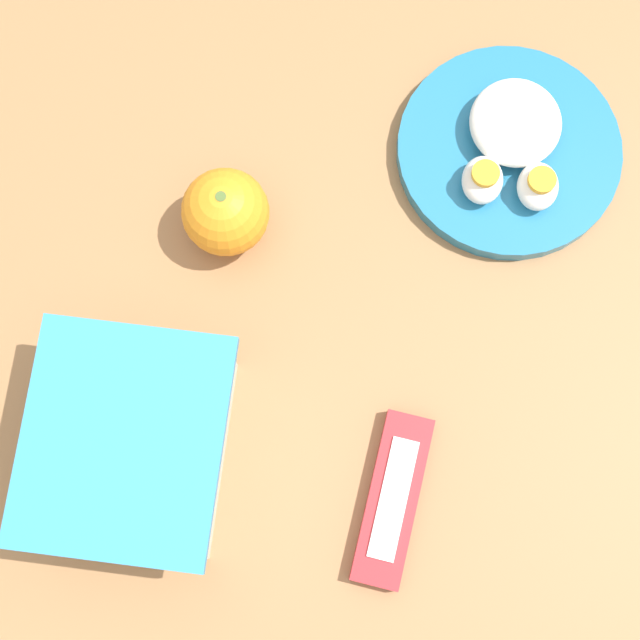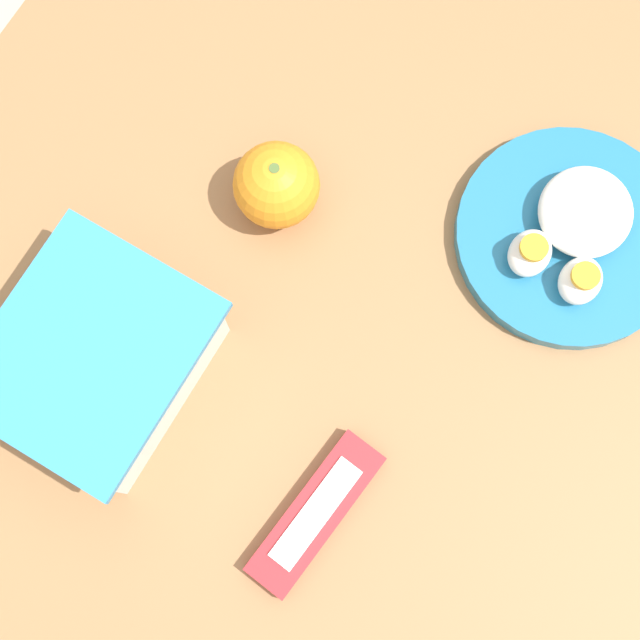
# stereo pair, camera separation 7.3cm
# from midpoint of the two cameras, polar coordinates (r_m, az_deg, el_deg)

# --- Properties ---
(ground_plane) EXTENTS (10.00, 10.00, 0.00)m
(ground_plane) POSITION_cam_midpoint_polar(r_m,az_deg,el_deg) (1.54, -0.31, -7.67)
(ground_plane) COLOR #B2A899
(table) EXTENTS (1.18, 0.94, 0.71)m
(table) POSITION_cam_midpoint_polar(r_m,az_deg,el_deg) (0.93, -0.50, -4.18)
(table) COLOR #996B42
(table) RESTS_ON ground_plane
(food_container) EXTENTS (0.19, 0.17, 0.10)m
(food_container) POSITION_cam_midpoint_polar(r_m,az_deg,el_deg) (0.81, -14.35, -8.30)
(food_container) COLOR white
(food_container) RESTS_ON table
(orange_fruit) EXTENTS (0.08, 0.08, 0.08)m
(orange_fruit) POSITION_cam_midpoint_polar(r_m,az_deg,el_deg) (0.83, -8.55, 6.36)
(orange_fruit) COLOR orange
(orange_fruit) RESTS_ON table
(rice_plate) EXTENTS (0.22, 0.22, 0.05)m
(rice_plate) POSITION_cam_midpoint_polar(r_m,az_deg,el_deg) (0.89, 9.79, 10.37)
(rice_plate) COLOR teal
(rice_plate) RESTS_ON table
(candy_bar) EXTENTS (0.16, 0.06, 0.02)m
(candy_bar) POSITION_cam_midpoint_polar(r_m,az_deg,el_deg) (0.81, 2.09, -11.89)
(candy_bar) COLOR #B7282D
(candy_bar) RESTS_ON table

